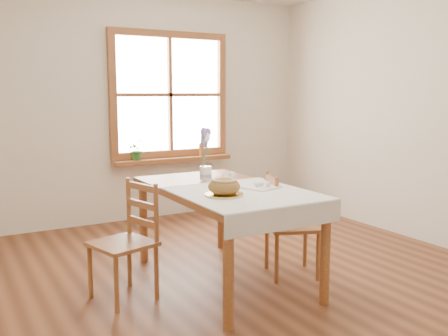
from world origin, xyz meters
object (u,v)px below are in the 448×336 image
Objects in this scene: dining_table at (224,198)px; chair_right at (292,225)px; chair_left at (122,242)px; flower_vase at (206,174)px; bread_plate at (224,195)px.

chair_right reaches higher than dining_table.
flower_vase is (0.82, 0.29, 0.38)m from chair_left.
chair_left is (-0.81, 0.05, -0.24)m from dining_table.
dining_table is at bearing 60.51° from bread_plate.
dining_table is 0.62m from chair_right.
dining_table is at bearing 70.95° from chair_left.
bread_plate is 2.40× the size of flower_vase.
chair_right is at bearing -43.79° from flower_vase.
chair_right is at bearing -17.03° from dining_table.
bread_plate is (-0.18, -0.32, 0.10)m from dining_table.
chair_left is 1.01× the size of chair_right.
dining_table is 0.36m from flower_vase.
dining_table is 6.06× the size of bread_plate.
flower_vase is at bearing 93.66° from chair_left.
bread_plate is at bearing 43.52° from chair_left.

